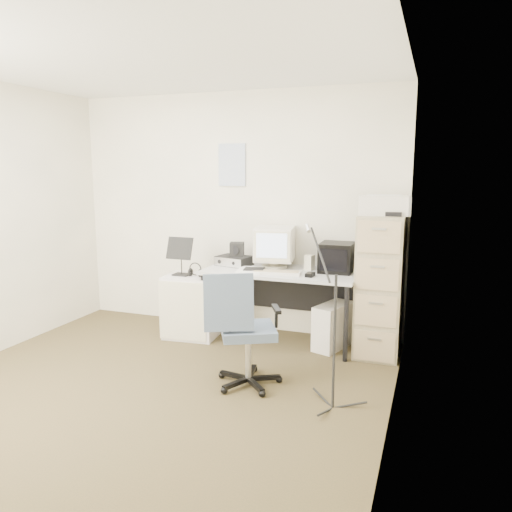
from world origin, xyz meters
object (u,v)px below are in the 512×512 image
(filing_cabinet, at_px, (380,285))
(office_chair, at_px, (248,329))
(desk, at_px, (281,306))
(side_cart, at_px, (192,306))

(filing_cabinet, xyz_separation_m, office_chair, (-0.90, -1.09, -0.18))
(desk, relative_size, office_chair, 1.61)
(office_chair, bearing_deg, filing_cabinet, 23.29)
(desk, height_order, office_chair, office_chair)
(filing_cabinet, bearing_deg, side_cart, -174.65)
(office_chair, bearing_deg, desk, 65.76)
(filing_cabinet, height_order, side_cart, filing_cabinet)
(side_cart, bearing_deg, office_chair, -48.40)
(office_chair, distance_m, side_cart, 1.33)
(filing_cabinet, xyz_separation_m, desk, (-0.95, -0.03, -0.29))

